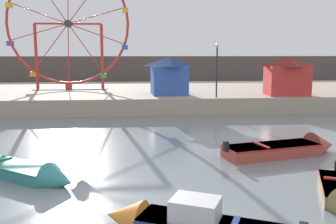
{
  "coord_description": "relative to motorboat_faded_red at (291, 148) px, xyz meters",
  "views": [
    {
      "loc": [
        1.17,
        -10.91,
        4.7
      ],
      "look_at": [
        2.99,
        9.02,
        1.57
      ],
      "focal_mm": 39.8,
      "sensor_mm": 36.0,
      "label": 1
    }
  ],
  "objects": [
    {
      "name": "motorboat_faded_red",
      "position": [
        0.0,
        0.0,
        0.0
      ],
      "size": [
        6.0,
        2.72,
        1.39
      ],
      "rotation": [
        0.0,
        0.0,
        0.23
      ],
      "color": "#B24238",
      "rests_on": "ground_plane"
    },
    {
      "name": "promenade_lamp_near",
      "position": [
        -0.89,
        12.23,
        3.76
      ],
      "size": [
        0.32,
        0.32,
        4.22
      ],
      "color": "#2D2D33",
      "rests_on": "quay_promenade"
    },
    {
      "name": "distant_town_skyline",
      "position": [
        -8.52,
        37.86,
        1.91
      ],
      "size": [
        140.0,
        3.0,
        4.4
      ],
      "primitive_type": "cube",
      "color": "#564C47",
      "rests_on": "ground_plane"
    },
    {
      "name": "ferris_wheel_red_frame",
      "position": [
        -13.45,
        19.9,
        7.01
      ],
      "size": [
        11.42,
        1.2,
        11.9
      ],
      "color": "red",
      "rests_on": "quay_promenade"
    },
    {
      "name": "quay_promenade",
      "position": [
        -8.52,
        20.44,
        0.37
      ],
      "size": [
        110.0,
        18.17,
        1.32
      ],
      "primitive_type": "cube",
      "color": "tan",
      "rests_on": "ground_plane"
    },
    {
      "name": "motorboat_orange_hull",
      "position": [
        -6.08,
        -7.55,
        0.05
      ],
      "size": [
        5.07,
        3.19,
        1.36
      ],
      "rotation": [
        0.0,
        0.0,
        2.7
      ],
      "color": "orange",
      "rests_on": "ground_plane"
    },
    {
      "name": "carnival_booth_blue_tent",
      "position": [
        -4.42,
        14.73,
        2.68
      ],
      "size": [
        3.3,
        3.46,
        3.18
      ],
      "rotation": [
        0.0,
        0.0,
        0.05
      ],
      "color": "#3356B7",
      "rests_on": "quay_promenade"
    },
    {
      "name": "motorboat_teal_painted",
      "position": [
        -11.5,
        -2.46,
        -0.04
      ],
      "size": [
        5.26,
        4.21,
        1.16
      ],
      "rotation": [
        0.0,
        0.0,
        5.67
      ],
      "color": "teal",
      "rests_on": "ground_plane"
    },
    {
      "name": "carnival_booth_red_striped",
      "position": [
        5.22,
        13.18,
        2.68
      ],
      "size": [
        3.77,
        2.91,
        3.16
      ],
      "rotation": [
        0.0,
        0.0,
        -0.07
      ],
      "color": "red",
      "rests_on": "quay_promenade"
    },
    {
      "name": "ground_plane",
      "position": [
        -8.52,
        -5.63,
        -0.29
      ],
      "size": [
        240.0,
        240.0,
        0.0
      ],
      "primitive_type": "plane",
      "color": "slate"
    }
  ]
}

